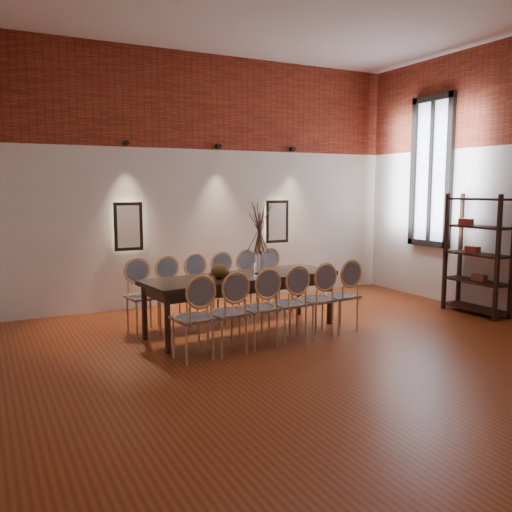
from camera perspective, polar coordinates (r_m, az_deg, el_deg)
name	(u,v)px	position (r m, az deg, el deg)	size (l,w,h in m)	color
floor	(326,361)	(6.13, 7.40, -10.90)	(7.00, 7.00, 0.02)	maroon
wall_back	(204,181)	(8.98, -5.47, 7.90)	(7.00, 0.10, 4.00)	silver
brick_band_back	(205,102)	(9.01, -5.40, 15.87)	(7.00, 0.02, 1.50)	maroon
niche_left	(128,226)	(8.50, -13.34, 3.05)	(0.36, 0.06, 0.66)	#FFEAC6
niche_right	(276,222)	(9.47, 2.15, 3.65)	(0.36, 0.06, 0.66)	#FFEAC6
spot_fixture_left	(126,143)	(8.48, -13.54, 11.49)	(0.08, 0.08, 0.10)	black
spot_fixture_mid	(218,146)	(8.96, -3.99, 11.44)	(0.08, 0.08, 0.10)	black
spot_fixture_right	(293,149)	(9.59, 3.86, 11.16)	(0.08, 0.08, 0.10)	black
window_glass	(432,172)	(9.60, 18.02, 8.43)	(0.02, 0.78, 2.38)	silver
window_frame	(431,172)	(9.59, 17.93, 8.43)	(0.08, 0.90, 2.50)	black
window_mullion	(431,172)	(9.59, 17.93, 8.43)	(0.06, 0.06, 2.40)	black
dining_table	(242,303)	(7.16, -1.47, -5.01)	(2.61, 0.84, 0.75)	#352215
chair_near_a	(193,318)	(6.01, -6.68, -6.50)	(0.44, 0.44, 0.94)	#E6B370
chair_near_b	(227,313)	(6.22, -3.09, -6.00)	(0.44, 0.44, 0.94)	#E6B370
chair_near_c	(258,308)	(6.45, 0.24, -5.51)	(0.44, 0.44, 0.94)	#E6B370
chair_near_d	(288,304)	(6.70, 3.34, -5.04)	(0.44, 0.44, 0.94)	#E6B370
chair_near_e	(315,300)	(6.96, 6.20, -4.59)	(0.44, 0.44, 0.94)	#E6B370
chair_near_f	(340,296)	(7.25, 8.84, -4.17)	(0.44, 0.44, 0.94)	#E6B370
chair_far_a	(143,297)	(7.26, -11.76, -4.22)	(0.44, 0.44, 0.94)	#E6B370
chair_far_b	(174,293)	(7.43, -8.65, -3.88)	(0.44, 0.44, 0.94)	#E6B370
chair_far_c	(202,290)	(7.62, -5.69, -3.55)	(0.44, 0.44, 0.94)	#E6B370
chair_far_d	(229,287)	(7.83, -2.88, -3.23)	(0.44, 0.44, 0.94)	#E6B370
chair_far_e	(254,284)	(8.06, -0.23, -2.92)	(0.44, 0.44, 0.94)	#E6B370
chair_far_f	(277,281)	(8.31, 2.27, -2.62)	(0.44, 0.44, 0.94)	#E6B370
vase	(259,262)	(7.21, 0.35, -0.67)	(0.14, 0.14, 0.30)	silver
dried_branches	(259,229)	(7.16, 0.35, 2.90)	(0.50, 0.50, 0.70)	brown
bowl	(220,271)	(6.84, -3.80, -1.62)	(0.24, 0.24, 0.18)	#563D14
book	(221,274)	(7.13, -3.71, -1.87)	(0.26, 0.18, 0.03)	#992377
shelving_rack	(478,254)	(8.73, 22.31, 0.17)	(0.38, 1.00, 1.80)	black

